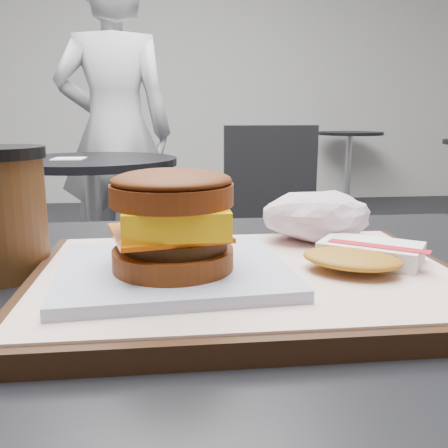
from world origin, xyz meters
TOP-DOWN VIEW (x-y plane):
  - serving_tray at (0.03, -0.02)m, footprint 0.38×0.28m
  - breakfast_sandwich at (-0.03, -0.03)m, footprint 0.20×0.18m
  - hash_brown at (0.14, -0.02)m, footprint 0.14×0.13m
  - crumpled_wrapper at (0.12, 0.08)m, footprint 0.12×0.09m
  - neighbor_table at (-0.35, 1.65)m, footprint 0.70×0.70m
  - napkin at (-0.43, 1.61)m, footprint 0.13×0.13m
  - neighbor_chair at (0.28, 1.65)m, footprint 0.60×0.42m
  - patron at (-0.31, 2.27)m, footprint 0.62×0.42m
  - bg_table_far at (1.80, 4.50)m, footprint 0.66×0.66m

SIDE VIEW (x-z plane):
  - neighbor_chair at x=0.28m, z-range 0.07..0.95m
  - neighbor_table at x=-0.35m, z-range 0.18..0.93m
  - bg_table_far at x=1.80m, z-range 0.19..0.94m
  - napkin at x=-0.43m, z-range 0.75..0.75m
  - serving_tray at x=0.03m, z-range 0.77..0.79m
  - hash_brown at x=0.14m, z-range 0.79..0.81m
  - crumpled_wrapper at x=0.12m, z-range 0.79..0.84m
  - patron at x=-0.31m, z-range 0.00..1.66m
  - breakfast_sandwich at x=-0.03m, z-range 0.78..0.88m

